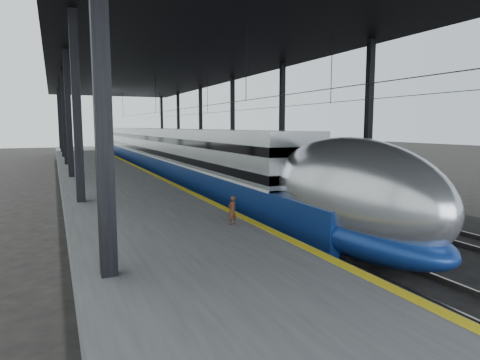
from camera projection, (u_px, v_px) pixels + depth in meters
ground at (252, 238)px, 16.31m from camera, size 160.00×160.00×0.00m
platform at (101, 175)px, 33.04m from camera, size 6.00×80.00×1.00m
yellow_strip at (138, 167)px, 34.09m from camera, size 0.30×80.00×0.01m
rails at (200, 175)px, 36.27m from camera, size 6.52×80.00×0.16m
canopy at (168, 65)px, 34.11m from camera, size 18.00×75.00×9.47m
tgv_train at (159, 152)px, 38.98m from camera, size 2.81×65.20×4.03m
second_train at (174, 145)px, 53.07m from camera, size 2.83×56.05×3.89m
child at (232, 210)px, 14.05m from camera, size 0.41×0.35×0.96m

